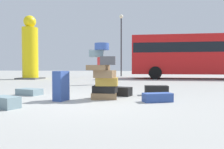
{
  "coord_description": "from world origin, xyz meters",
  "views": [
    {
      "loc": [
        1.61,
        -5.24,
        0.87
      ],
      "look_at": [
        0.42,
        1.77,
        0.62
      ],
      "focal_mm": 34.32,
      "sensor_mm": 36.0,
      "label": 1
    }
  ],
  "objects_px": {
    "lamp_post": "(121,36)",
    "suitcase_black_upright_blue": "(156,90)",
    "suitcase_navy_behind_tower": "(61,86)",
    "suitcase_tower": "(104,77)",
    "suitcase_slate_right_side": "(29,92)",
    "person_bearded_onlooker": "(100,64)",
    "suitcase_slate_left_side": "(5,102)",
    "yellow_dummy_statue": "(30,51)",
    "suitcase_black_foreground_near": "(123,91)",
    "parked_bus": "(197,54)",
    "suitcase_navy_foreground_far": "(157,97)"
  },
  "relations": [
    {
      "from": "suitcase_tower",
      "to": "suitcase_slate_left_side",
      "type": "height_order",
      "value": "suitcase_tower"
    },
    {
      "from": "suitcase_black_upright_blue",
      "to": "suitcase_tower",
      "type": "bearing_deg",
      "value": -149.67
    },
    {
      "from": "suitcase_slate_left_side",
      "to": "lamp_post",
      "type": "bearing_deg",
      "value": 109.81
    },
    {
      "from": "suitcase_navy_behind_tower",
      "to": "person_bearded_onlooker",
      "type": "bearing_deg",
      "value": 103.42
    },
    {
      "from": "suitcase_navy_behind_tower",
      "to": "suitcase_black_upright_blue",
      "type": "height_order",
      "value": "suitcase_navy_behind_tower"
    },
    {
      "from": "person_bearded_onlooker",
      "to": "suitcase_slate_left_side",
      "type": "bearing_deg",
      "value": -8.79
    },
    {
      "from": "suitcase_black_foreground_near",
      "to": "suitcase_navy_behind_tower",
      "type": "relative_size",
      "value": 0.66
    },
    {
      "from": "suitcase_navy_behind_tower",
      "to": "suitcase_black_upright_blue",
      "type": "distance_m",
      "value": 2.91
    },
    {
      "from": "suitcase_black_upright_blue",
      "to": "yellow_dummy_statue",
      "type": "bearing_deg",
      "value": 132.73
    },
    {
      "from": "suitcase_tower",
      "to": "parked_bus",
      "type": "xyz_separation_m",
      "value": [
        4.71,
        11.03,
        1.22
      ]
    },
    {
      "from": "suitcase_slate_right_side",
      "to": "parked_bus",
      "type": "relative_size",
      "value": 0.08
    },
    {
      "from": "suitcase_black_foreground_near",
      "to": "suitcase_slate_right_side",
      "type": "xyz_separation_m",
      "value": [
        -2.88,
        -0.28,
        -0.03
      ]
    },
    {
      "from": "suitcase_slate_left_side",
      "to": "suitcase_navy_foreground_far",
      "type": "height_order",
      "value": "suitcase_slate_left_side"
    },
    {
      "from": "suitcase_tower",
      "to": "suitcase_navy_behind_tower",
      "type": "relative_size",
      "value": 1.97
    },
    {
      "from": "suitcase_black_upright_blue",
      "to": "person_bearded_onlooker",
      "type": "xyz_separation_m",
      "value": [
        -2.56,
        3.5,
        0.86
      ]
    },
    {
      "from": "suitcase_navy_foreground_far",
      "to": "suitcase_black_upright_blue",
      "type": "bearing_deg",
      "value": 67.09
    },
    {
      "from": "lamp_post",
      "to": "suitcase_black_upright_blue",
      "type": "bearing_deg",
      "value": -78.07
    },
    {
      "from": "suitcase_slate_left_side",
      "to": "suitcase_slate_right_side",
      "type": "xyz_separation_m",
      "value": [
        -0.65,
        2.03,
        -0.02
      ]
    },
    {
      "from": "suitcase_slate_left_side",
      "to": "suitcase_slate_right_side",
      "type": "relative_size",
      "value": 0.87
    },
    {
      "from": "suitcase_slate_right_side",
      "to": "person_bearded_onlooker",
      "type": "height_order",
      "value": "person_bearded_onlooker"
    },
    {
      "from": "person_bearded_onlooker",
      "to": "parked_bus",
      "type": "relative_size",
      "value": 0.18
    },
    {
      "from": "suitcase_tower",
      "to": "suitcase_navy_behind_tower",
      "type": "bearing_deg",
      "value": -156.78
    },
    {
      "from": "suitcase_navy_behind_tower",
      "to": "lamp_post",
      "type": "height_order",
      "value": "lamp_post"
    },
    {
      "from": "person_bearded_onlooker",
      "to": "yellow_dummy_statue",
      "type": "bearing_deg",
      "value": -125.65
    },
    {
      "from": "suitcase_black_upright_blue",
      "to": "person_bearded_onlooker",
      "type": "bearing_deg",
      "value": 119.84
    },
    {
      "from": "suitcase_navy_foreground_far",
      "to": "suitcase_slate_right_side",
      "type": "relative_size",
      "value": 0.96
    },
    {
      "from": "lamp_post",
      "to": "suitcase_slate_right_side",
      "type": "bearing_deg",
      "value": -95.03
    },
    {
      "from": "suitcase_tower",
      "to": "person_bearded_onlooker",
      "type": "bearing_deg",
      "value": 103.9
    },
    {
      "from": "suitcase_black_foreground_near",
      "to": "person_bearded_onlooker",
      "type": "xyz_separation_m",
      "value": [
        -1.55,
        3.83,
        0.87
      ]
    },
    {
      "from": "suitcase_slate_left_side",
      "to": "yellow_dummy_statue",
      "type": "bearing_deg",
      "value": 139.76
    },
    {
      "from": "lamp_post",
      "to": "suitcase_navy_behind_tower",
      "type": "bearing_deg",
      "value": -89.03
    },
    {
      "from": "suitcase_navy_behind_tower",
      "to": "lamp_post",
      "type": "bearing_deg",
      "value": 103.28
    },
    {
      "from": "suitcase_tower",
      "to": "suitcase_black_upright_blue",
      "type": "height_order",
      "value": "suitcase_tower"
    },
    {
      "from": "suitcase_black_foreground_near",
      "to": "parked_bus",
      "type": "relative_size",
      "value": 0.05
    },
    {
      "from": "suitcase_slate_left_side",
      "to": "yellow_dummy_statue",
      "type": "height_order",
      "value": "yellow_dummy_statue"
    },
    {
      "from": "suitcase_navy_foreground_far",
      "to": "suitcase_slate_left_side",
      "type": "bearing_deg",
      "value": -179.25
    },
    {
      "from": "suitcase_black_foreground_near",
      "to": "suitcase_navy_behind_tower",
      "type": "xyz_separation_m",
      "value": [
        -1.45,
        -1.18,
        0.25
      ]
    },
    {
      "from": "suitcase_black_upright_blue",
      "to": "person_bearded_onlooker",
      "type": "distance_m",
      "value": 4.42
    },
    {
      "from": "suitcase_black_foreground_near",
      "to": "parked_bus",
      "type": "distance_m",
      "value": 11.28
    },
    {
      "from": "parked_bus",
      "to": "yellow_dummy_statue",
      "type": "bearing_deg",
      "value": -169.52
    },
    {
      "from": "suitcase_slate_left_side",
      "to": "parked_bus",
      "type": "relative_size",
      "value": 0.07
    },
    {
      "from": "suitcase_slate_right_side",
      "to": "suitcase_navy_behind_tower",
      "type": "bearing_deg",
      "value": -16.81
    },
    {
      "from": "suitcase_navy_behind_tower",
      "to": "suitcase_slate_left_side",
      "type": "bearing_deg",
      "value": -112.09
    },
    {
      "from": "suitcase_black_foreground_near",
      "to": "suitcase_slate_left_side",
      "type": "xyz_separation_m",
      "value": [
        -2.23,
        -2.31,
        -0.01
      ]
    },
    {
      "from": "suitcase_black_upright_blue",
      "to": "yellow_dummy_statue",
      "type": "height_order",
      "value": "yellow_dummy_statue"
    },
    {
      "from": "suitcase_black_upright_blue",
      "to": "lamp_post",
      "type": "distance_m",
      "value": 13.6
    },
    {
      "from": "suitcase_navy_behind_tower",
      "to": "suitcase_black_foreground_near",
      "type": "bearing_deg",
      "value": 51.36
    },
    {
      "from": "suitcase_black_foreground_near",
      "to": "suitcase_navy_foreground_far",
      "type": "relative_size",
      "value": 0.71
    },
    {
      "from": "suitcase_black_foreground_near",
      "to": "yellow_dummy_statue",
      "type": "height_order",
      "value": "yellow_dummy_statue"
    },
    {
      "from": "suitcase_slate_left_side",
      "to": "person_bearded_onlooker",
      "type": "distance_m",
      "value": 6.24
    }
  ]
}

